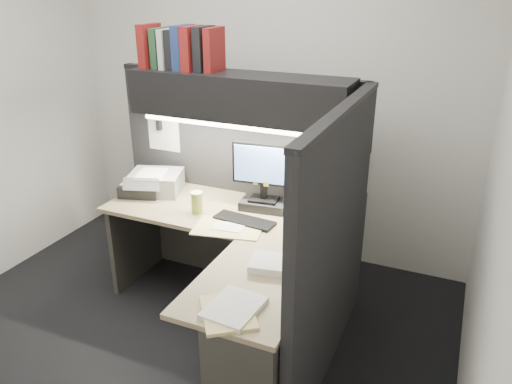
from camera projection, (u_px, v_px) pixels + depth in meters
floor at (177, 338)px, 3.35m from camera, size 3.50×3.50×0.00m
wall_back at (265, 95)px, 4.09m from camera, size 3.50×0.04×2.70m
wall_right at (501, 195)px, 2.18m from camera, size 0.04×3.00×2.70m
partition_back at (239, 182)px, 3.81m from camera, size 1.90×0.06×1.60m
partition_right at (333, 251)px, 2.83m from camera, size 0.06×1.50×1.60m
desk at (232, 298)px, 3.02m from camera, size 1.70×1.53×0.73m
overhead_shelf at (239, 96)px, 3.35m from camera, size 1.55×0.34×0.30m
task_light_tube at (230, 126)px, 3.30m from camera, size 1.32×0.04×0.04m
monitor at (264, 184)px, 3.45m from camera, size 0.44×0.23×0.48m
keyboard at (244, 221)px, 3.33m from camera, size 0.43×0.18×0.02m
mousepad at (311, 227)px, 3.26m from camera, size 0.25×0.24×0.00m
mouse at (313, 223)px, 3.26m from camera, size 0.08×0.11×0.04m
telephone at (328, 216)px, 3.31m from camera, size 0.24×0.25×0.09m
coffee_cup at (197, 203)px, 3.44m from camera, size 0.09×0.09×0.15m
printer at (156, 182)px, 3.79m from camera, size 0.46×0.42×0.15m
notebook_stack at (142, 188)px, 3.76m from camera, size 0.35×0.32×0.09m
open_folder at (228, 228)px, 3.24m from camera, size 0.49×0.37×0.01m
paper_stack_a at (272, 264)px, 2.79m from camera, size 0.27×0.24×0.05m
paper_stack_b at (234, 308)px, 2.43m from camera, size 0.26×0.31×0.03m
manila_stack at (228, 313)px, 2.40m from camera, size 0.38×0.40×0.02m
binder_row at (182, 48)px, 3.40m from camera, size 0.55×0.26×0.30m
pinned_papers at (268, 174)px, 3.26m from camera, size 1.76×1.31×0.51m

